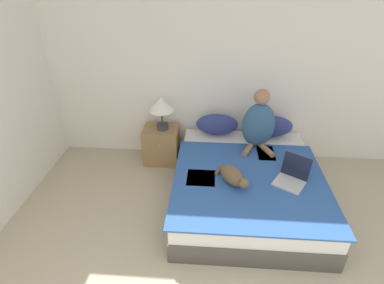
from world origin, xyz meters
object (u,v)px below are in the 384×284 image
(person_sitting, at_px, (259,123))
(cat_tabby, at_px, (233,176))
(pillow_near, at_px, (217,124))
(pillow_far, at_px, (271,126))
(laptop_open, at_px, (292,177))
(bed, at_px, (247,185))
(nightstand, at_px, (161,145))
(table_lamp, at_px, (161,106))

(person_sitting, bearing_deg, cat_tabby, -112.95)
(pillow_near, distance_m, person_sitting, 0.61)
(pillow_far, distance_m, laptop_open, 1.01)
(bed, xyz_separation_m, laptop_open, (0.44, -0.17, 0.28))
(bed, height_order, nightstand, nightstand)
(cat_tabby, xyz_separation_m, nightstand, (-0.95, 1.02, -0.27))
(bed, distance_m, table_lamp, 1.50)
(cat_tabby, height_order, nightstand, cat_tabby)
(laptop_open, relative_size, table_lamp, 0.93)
(pillow_far, bearing_deg, pillow_near, 180.00)
(table_lamp, bearing_deg, laptop_open, -31.38)
(pillow_far, relative_size, table_lamp, 1.24)
(pillow_near, bearing_deg, nightstand, -175.68)
(pillow_near, height_order, pillow_far, same)
(cat_tabby, relative_size, laptop_open, 1.16)
(pillow_near, height_order, cat_tabby, pillow_near)
(laptop_open, bearing_deg, cat_tabby, -141.32)
(bed, bearing_deg, pillow_far, 66.24)
(pillow_near, height_order, person_sitting, person_sitting)
(laptop_open, xyz_separation_m, nightstand, (-1.58, 0.94, -0.23))
(bed, xyz_separation_m, pillow_far, (0.37, 0.83, 0.37))
(laptop_open, bearing_deg, table_lamp, -179.10)
(bed, relative_size, pillow_near, 3.41)
(laptop_open, xyz_separation_m, table_lamp, (-1.55, 0.95, 0.36))
(person_sitting, distance_m, laptop_open, 0.82)
(pillow_far, height_order, table_lamp, table_lamp)
(cat_tabby, xyz_separation_m, laptop_open, (0.63, 0.07, -0.04))
(bed, relative_size, cat_tabby, 3.92)
(pillow_near, relative_size, laptop_open, 1.33)
(pillow_far, height_order, laptop_open, pillow_far)
(laptop_open, height_order, nightstand, laptop_open)
(person_sitting, height_order, table_lamp, person_sitting)
(bed, relative_size, person_sitting, 2.51)
(pillow_near, xyz_separation_m, person_sitting, (0.51, -0.29, 0.18))
(pillow_far, bearing_deg, person_sitting, -127.91)
(pillow_near, bearing_deg, laptop_open, -51.21)
(person_sitting, distance_m, table_lamp, 1.28)
(person_sitting, relative_size, laptop_open, 1.81)
(table_lamp, bearing_deg, nightstand, -177.81)
(laptop_open, bearing_deg, person_sitting, 144.90)
(pillow_far, height_order, person_sitting, person_sitting)
(pillow_far, xyz_separation_m, table_lamp, (-1.48, -0.06, 0.27))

